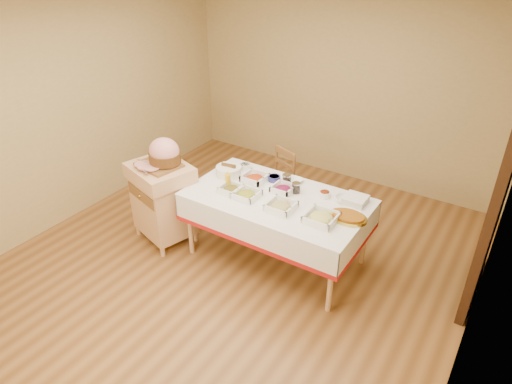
# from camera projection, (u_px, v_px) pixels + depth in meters

# --- Properties ---
(room_shell) EXTENTS (5.00, 5.00, 5.00)m
(room_shell) POSITION_uv_depth(u_px,v_px,m) (234.00, 152.00, 4.24)
(room_shell) COLOR brown
(room_shell) RESTS_ON ground
(doorway) EXTENTS (0.09, 1.10, 2.20)m
(doorway) POSITION_uv_depth(u_px,v_px,m) (502.00, 193.00, 3.95)
(doorway) COLOR black
(doorway) RESTS_ON ground
(dining_table) EXTENTS (1.82, 1.02, 0.76)m
(dining_table) POSITION_uv_depth(u_px,v_px,m) (277.00, 211.00, 4.66)
(dining_table) COLOR #DDAC79
(dining_table) RESTS_ON ground
(butcher_cart) EXTENTS (0.78, 0.71, 0.92)m
(butcher_cart) POSITION_uv_depth(u_px,v_px,m) (163.00, 198.00, 5.03)
(butcher_cart) COLOR #DDAC79
(butcher_cart) RESTS_ON ground
(dining_chair) EXTENTS (0.49, 0.48, 0.86)m
(dining_chair) POSITION_uv_depth(u_px,v_px,m) (276.00, 184.00, 5.48)
(dining_chair) COLOR brown
(dining_chair) RESTS_ON ground
(ham_on_board) EXTENTS (0.47, 0.45, 0.31)m
(ham_on_board) POSITION_uv_depth(u_px,v_px,m) (164.00, 154.00, 4.77)
(ham_on_board) COLOR brown
(ham_on_board) RESTS_ON butcher_cart
(serving_dish_a) EXTENTS (0.22, 0.21, 0.09)m
(serving_dish_a) POSITION_uv_depth(u_px,v_px,m) (231.00, 189.00, 4.67)
(serving_dish_a) COLOR white
(serving_dish_a) RESTS_ON dining_table
(serving_dish_b) EXTENTS (0.24, 0.24, 0.10)m
(serving_dish_b) POSITION_uv_depth(u_px,v_px,m) (247.00, 194.00, 4.57)
(serving_dish_b) COLOR white
(serving_dish_b) RESTS_ON dining_table
(serving_dish_c) EXTENTS (0.26, 0.26, 0.10)m
(serving_dish_c) POSITION_uv_depth(u_px,v_px,m) (281.00, 206.00, 4.37)
(serving_dish_c) COLOR white
(serving_dish_c) RESTS_ON dining_table
(serving_dish_d) EXTENTS (0.28, 0.28, 0.11)m
(serving_dish_d) POSITION_uv_depth(u_px,v_px,m) (321.00, 218.00, 4.19)
(serving_dish_d) COLOR white
(serving_dish_d) RESTS_ON dining_table
(serving_dish_e) EXTENTS (0.25, 0.24, 0.12)m
(serving_dish_e) POSITION_uv_depth(u_px,v_px,m) (255.00, 178.00, 4.86)
(serving_dish_e) COLOR white
(serving_dish_e) RESTS_ON dining_table
(serving_dish_f) EXTENTS (0.22, 0.21, 0.10)m
(serving_dish_f) POSITION_uv_depth(u_px,v_px,m) (283.00, 189.00, 4.67)
(serving_dish_f) COLOR white
(serving_dish_f) RESTS_ON dining_table
(small_bowl_left) EXTENTS (0.13, 0.13, 0.06)m
(small_bowl_left) POSITION_uv_depth(u_px,v_px,m) (245.00, 166.00, 5.11)
(small_bowl_left) COLOR white
(small_bowl_left) RESTS_ON dining_table
(small_bowl_mid) EXTENTS (0.13, 0.13, 0.06)m
(small_bowl_mid) POSITION_uv_depth(u_px,v_px,m) (274.00, 178.00, 4.87)
(small_bowl_mid) COLOR navy
(small_bowl_mid) RESTS_ON dining_table
(small_bowl_right) EXTENTS (0.12, 0.12, 0.06)m
(small_bowl_right) POSITION_uv_depth(u_px,v_px,m) (325.00, 194.00, 4.57)
(small_bowl_right) COLOR white
(small_bowl_right) RESTS_ON dining_table
(bowl_white_imported) EXTENTS (0.17, 0.17, 0.04)m
(bowl_white_imported) POSITION_uv_depth(u_px,v_px,m) (295.00, 181.00, 4.84)
(bowl_white_imported) COLOR white
(bowl_white_imported) RESTS_ON dining_table
(bowl_small_imported) EXTENTS (0.19, 0.19, 0.05)m
(bowl_small_imported) POSITION_uv_depth(u_px,v_px,m) (344.00, 199.00, 4.50)
(bowl_small_imported) COLOR white
(bowl_small_imported) RESTS_ON dining_table
(preserve_jar_left) EXTENTS (0.09, 0.09, 0.12)m
(preserve_jar_left) POSITION_uv_depth(u_px,v_px,m) (287.00, 180.00, 4.78)
(preserve_jar_left) COLOR silver
(preserve_jar_left) RESTS_ON dining_table
(preserve_jar_right) EXTENTS (0.09, 0.09, 0.11)m
(preserve_jar_right) POSITION_uv_depth(u_px,v_px,m) (296.00, 188.00, 4.64)
(preserve_jar_right) COLOR silver
(preserve_jar_right) RESTS_ON dining_table
(mustard_bottle) EXTENTS (0.06, 0.06, 0.18)m
(mustard_bottle) POSITION_uv_depth(u_px,v_px,m) (228.00, 180.00, 4.74)
(mustard_bottle) COLOR yellow
(mustard_bottle) RESTS_ON dining_table
(bread_basket) EXTENTS (0.28, 0.28, 0.12)m
(bread_basket) POSITION_uv_depth(u_px,v_px,m) (229.00, 171.00, 4.97)
(bread_basket) COLOR white
(bread_basket) RESTS_ON dining_table
(plate_stack) EXTENTS (0.22, 0.22, 0.07)m
(plate_stack) POSITION_uv_depth(u_px,v_px,m) (355.00, 200.00, 4.48)
(plate_stack) COLOR white
(plate_stack) RESTS_ON dining_table
(brass_platter) EXTENTS (0.36, 0.26, 0.05)m
(brass_platter) POSITION_uv_depth(u_px,v_px,m) (348.00, 217.00, 4.23)
(brass_platter) COLOR gold
(brass_platter) RESTS_ON dining_table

